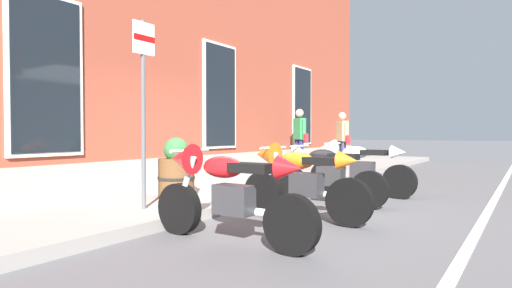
{
  "coord_description": "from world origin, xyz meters",
  "views": [
    {
      "loc": [
        -5.7,
        -3.74,
        1.2
      ],
      "look_at": [
        0.42,
        0.33,
        1.01
      ],
      "focal_mm": 29.12,
      "sensor_mm": 36.0,
      "label": 1
    }
  ],
  "objects_px": {
    "motorcycle_black_naked": "(327,176)",
    "motorcycle_orange_sport": "(299,178)",
    "pedestrian_tan_coat": "(342,137)",
    "barrel_planter": "(176,172)",
    "parking_sign": "(143,88)",
    "pedestrian_striped_shirt": "(300,135)",
    "motorcycle_white_sport": "(356,165)",
    "motorcycle_red_sport": "(224,189)"
  },
  "relations": [
    {
      "from": "motorcycle_red_sport",
      "to": "pedestrian_tan_coat",
      "type": "height_order",
      "value": "pedestrian_tan_coat"
    },
    {
      "from": "motorcycle_white_sport",
      "to": "barrel_planter",
      "type": "distance_m",
      "value": 3.52
    },
    {
      "from": "motorcycle_white_sport",
      "to": "pedestrian_tan_coat",
      "type": "xyz_separation_m",
      "value": [
        3.55,
        1.71,
        0.5
      ]
    },
    {
      "from": "pedestrian_tan_coat",
      "to": "parking_sign",
      "type": "relative_size",
      "value": 0.64
    },
    {
      "from": "motorcycle_white_sport",
      "to": "pedestrian_tan_coat",
      "type": "height_order",
      "value": "pedestrian_tan_coat"
    },
    {
      "from": "motorcycle_black_naked",
      "to": "parking_sign",
      "type": "distance_m",
      "value": 3.29
    },
    {
      "from": "motorcycle_orange_sport",
      "to": "pedestrian_striped_shirt",
      "type": "height_order",
      "value": "pedestrian_striped_shirt"
    },
    {
      "from": "motorcycle_white_sport",
      "to": "motorcycle_orange_sport",
      "type": "bearing_deg",
      "value": -176.38
    },
    {
      "from": "motorcycle_orange_sport",
      "to": "parking_sign",
      "type": "xyz_separation_m",
      "value": [
        -1.2,
        1.77,
        1.24
      ]
    },
    {
      "from": "motorcycle_black_naked",
      "to": "pedestrian_striped_shirt",
      "type": "relative_size",
      "value": 1.17
    },
    {
      "from": "motorcycle_black_naked",
      "to": "motorcycle_orange_sport",
      "type": "bearing_deg",
      "value": -172.59
    },
    {
      "from": "motorcycle_orange_sport",
      "to": "barrel_planter",
      "type": "bearing_deg",
      "value": 95.2
    },
    {
      "from": "motorcycle_orange_sport",
      "to": "pedestrian_tan_coat",
      "type": "height_order",
      "value": "pedestrian_tan_coat"
    },
    {
      "from": "motorcycle_orange_sport",
      "to": "pedestrian_tan_coat",
      "type": "bearing_deg",
      "value": 16.65
    },
    {
      "from": "barrel_planter",
      "to": "pedestrian_tan_coat",
      "type": "bearing_deg",
      "value": -2.34
    },
    {
      "from": "motorcycle_white_sport",
      "to": "parking_sign",
      "type": "height_order",
      "value": "parking_sign"
    },
    {
      "from": "pedestrian_tan_coat",
      "to": "parking_sign",
      "type": "xyz_separation_m",
      "value": [
        -7.47,
        -0.1,
        0.74
      ]
    },
    {
      "from": "pedestrian_striped_shirt",
      "to": "parking_sign",
      "type": "distance_m",
      "value": 6.96
    },
    {
      "from": "pedestrian_striped_shirt",
      "to": "pedestrian_tan_coat",
      "type": "distance_m",
      "value": 1.23
    },
    {
      "from": "motorcycle_orange_sport",
      "to": "pedestrian_striped_shirt",
      "type": "bearing_deg",
      "value": 27.46
    },
    {
      "from": "motorcycle_white_sport",
      "to": "barrel_planter",
      "type": "xyz_separation_m",
      "value": [
        -2.92,
        1.97,
        -0.01
      ]
    },
    {
      "from": "motorcycle_orange_sport",
      "to": "motorcycle_black_naked",
      "type": "xyz_separation_m",
      "value": [
        1.36,
        0.18,
        -0.09
      ]
    },
    {
      "from": "pedestrian_tan_coat",
      "to": "barrel_planter",
      "type": "distance_m",
      "value": 6.5
    },
    {
      "from": "parking_sign",
      "to": "barrel_planter",
      "type": "bearing_deg",
      "value": 20.2
    },
    {
      "from": "motorcycle_red_sport",
      "to": "motorcycle_white_sport",
      "type": "xyz_separation_m",
      "value": [
        4.25,
        0.05,
        -0.0
      ]
    },
    {
      "from": "motorcycle_red_sport",
      "to": "pedestrian_tan_coat",
      "type": "distance_m",
      "value": 8.02
    },
    {
      "from": "motorcycle_orange_sport",
      "to": "barrel_planter",
      "type": "distance_m",
      "value": 2.15
    },
    {
      "from": "motorcycle_red_sport",
      "to": "motorcycle_black_naked",
      "type": "height_order",
      "value": "motorcycle_red_sport"
    },
    {
      "from": "motorcycle_orange_sport",
      "to": "parking_sign",
      "type": "bearing_deg",
      "value": 124.01
    },
    {
      "from": "motorcycle_white_sport",
      "to": "motorcycle_red_sport",
      "type": "bearing_deg",
      "value": -179.32
    },
    {
      "from": "pedestrian_tan_coat",
      "to": "barrel_planter",
      "type": "height_order",
      "value": "pedestrian_tan_coat"
    },
    {
      "from": "motorcycle_orange_sport",
      "to": "motorcycle_white_sport",
      "type": "bearing_deg",
      "value": 3.62
    },
    {
      "from": "motorcycle_white_sport",
      "to": "pedestrian_tan_coat",
      "type": "bearing_deg",
      "value": 25.64
    },
    {
      "from": "motorcycle_red_sport",
      "to": "parking_sign",
      "type": "relative_size",
      "value": 0.82
    },
    {
      "from": "motorcycle_black_naked",
      "to": "pedestrian_tan_coat",
      "type": "xyz_separation_m",
      "value": [
        4.92,
        1.7,
        0.6
      ]
    },
    {
      "from": "parking_sign",
      "to": "pedestrian_striped_shirt",
      "type": "bearing_deg",
      "value": 9.59
    },
    {
      "from": "motorcycle_red_sport",
      "to": "pedestrian_tan_coat",
      "type": "xyz_separation_m",
      "value": [
        7.81,
        1.76,
        0.5
      ]
    },
    {
      "from": "motorcycle_orange_sport",
      "to": "motorcycle_white_sport",
      "type": "distance_m",
      "value": 2.73
    },
    {
      "from": "motorcycle_orange_sport",
      "to": "pedestrian_striped_shirt",
      "type": "xyz_separation_m",
      "value": [
        5.63,
        2.93,
        0.57
      ]
    },
    {
      "from": "motorcycle_black_naked",
      "to": "barrel_planter",
      "type": "relative_size",
      "value": 2.1
    },
    {
      "from": "motorcycle_red_sport",
      "to": "parking_sign",
      "type": "height_order",
      "value": "parking_sign"
    },
    {
      "from": "barrel_planter",
      "to": "motorcycle_black_naked",
      "type": "bearing_deg",
      "value": -51.72
    }
  ]
}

